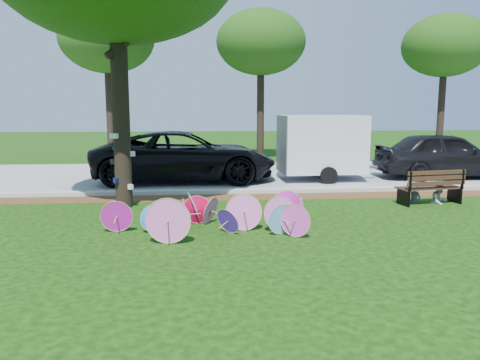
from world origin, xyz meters
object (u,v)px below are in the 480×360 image
object	(u,v)px
black_van	(185,156)
cargo_trailer	(322,144)
person_right	(440,183)
person_left	(416,185)
parasol_pile	(222,214)
dark_pickup	(445,155)
park_bench	(429,187)

from	to	relation	value
black_van	cargo_trailer	distance (m)	4.94
person_right	person_left	bearing A→B (deg)	161.38
black_van	person_right	bearing A→B (deg)	-123.30
person_left	parasol_pile	bearing A→B (deg)	-175.20
parasol_pile	black_van	distance (m)	7.02
dark_pickup	person_left	distance (m)	5.57
black_van	parasol_pile	bearing A→B (deg)	-172.66
parasol_pile	cargo_trailer	distance (m)	7.90
park_bench	person_right	distance (m)	0.37
dark_pickup	person_right	bearing A→B (deg)	151.92
dark_pickup	park_bench	bearing A→B (deg)	148.94
cargo_trailer	park_bench	world-z (taller)	cargo_trailer
cargo_trailer	park_bench	bearing A→B (deg)	-68.63
dark_pickup	black_van	bearing A→B (deg)	91.34
parasol_pile	person_left	distance (m)	5.92
person_left	person_right	size ratio (longest dim) A/B	0.90
cargo_trailer	park_bench	xyz separation A→B (m)	(1.83, -4.43, -0.85)
black_van	dark_pickup	distance (m)	9.64
dark_pickup	person_right	distance (m)	5.19
black_van	person_left	world-z (taller)	black_van
cargo_trailer	dark_pickup	bearing A→B (deg)	0.56
parasol_pile	cargo_trailer	size ratio (longest dim) A/B	1.57
cargo_trailer	person_right	xyz separation A→B (m)	(2.18, -4.38, -0.75)
park_bench	parasol_pile	bearing A→B (deg)	-167.03
black_van	person_left	bearing A→B (deg)	-126.05
cargo_trailer	park_bench	distance (m)	4.86
black_van	cargo_trailer	bearing A→B (deg)	-92.46
park_bench	person_right	size ratio (longest dim) A/B	1.59
person_right	park_bench	bearing A→B (deg)	169.51
parasol_pile	dark_pickup	xyz separation A→B (m)	(8.65, 6.92, 0.50)
parasol_pile	person_right	distance (m)	6.56
dark_pickup	park_bench	distance (m)	5.42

